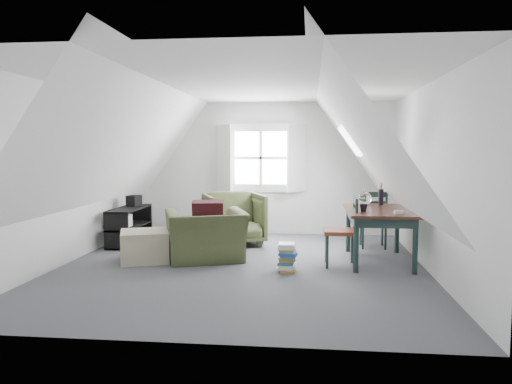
# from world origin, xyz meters

# --- Properties ---
(floor) EXTENTS (5.50, 5.50, 0.00)m
(floor) POSITION_xyz_m (0.00, 0.00, 0.00)
(floor) COLOR #47474C
(floor) RESTS_ON ground
(ceiling) EXTENTS (5.50, 5.50, 0.00)m
(ceiling) POSITION_xyz_m (0.00, 0.00, 2.50)
(ceiling) COLOR white
(ceiling) RESTS_ON wall_back
(wall_back) EXTENTS (5.00, 0.00, 5.00)m
(wall_back) POSITION_xyz_m (0.00, 2.75, 1.25)
(wall_back) COLOR silver
(wall_back) RESTS_ON ground
(wall_front) EXTENTS (5.00, 0.00, 5.00)m
(wall_front) POSITION_xyz_m (0.00, -2.75, 1.25)
(wall_front) COLOR silver
(wall_front) RESTS_ON ground
(wall_left) EXTENTS (0.00, 5.50, 5.50)m
(wall_left) POSITION_xyz_m (-2.50, 0.00, 1.25)
(wall_left) COLOR silver
(wall_left) RESTS_ON ground
(wall_right) EXTENTS (0.00, 5.50, 5.50)m
(wall_right) POSITION_xyz_m (2.50, 0.00, 1.25)
(wall_right) COLOR silver
(wall_right) RESTS_ON ground
(slope_left) EXTENTS (3.19, 5.50, 4.48)m
(slope_left) POSITION_xyz_m (-1.55, 0.00, 1.78)
(slope_left) COLOR white
(slope_left) RESTS_ON wall_left
(slope_right) EXTENTS (3.19, 5.50, 4.48)m
(slope_right) POSITION_xyz_m (1.55, 0.00, 1.78)
(slope_right) COLOR white
(slope_right) RESTS_ON wall_right
(dormer_window) EXTENTS (1.71, 0.35, 1.30)m
(dormer_window) POSITION_xyz_m (0.00, 2.68, 1.45)
(dormer_window) COLOR white
(dormer_window) RESTS_ON wall_back
(skylight) EXTENTS (0.35, 0.75, 0.47)m
(skylight) POSITION_xyz_m (1.55, 1.30, 1.75)
(skylight) COLOR white
(skylight) RESTS_ON slope_right
(armchair_near) EXTENTS (1.38, 1.30, 0.73)m
(armchair_near) POSITION_xyz_m (-0.57, 0.34, 0.00)
(armchair_near) COLOR #3D4725
(armchair_near) RESTS_ON floor
(armchair_far) EXTENTS (1.23, 1.25, 0.89)m
(armchair_far) POSITION_xyz_m (-0.35, 1.58, 0.00)
(armchair_far) COLOR #3D4725
(armchair_far) RESTS_ON floor
(throw_pillow) EXTENTS (0.50, 0.34, 0.47)m
(throw_pillow) POSITION_xyz_m (-0.57, 0.49, 0.64)
(throw_pillow) COLOR #3D1019
(throw_pillow) RESTS_ON armchair_near
(ottoman) EXTENTS (0.85, 0.85, 0.44)m
(ottoman) POSITION_xyz_m (-1.44, 0.19, 0.22)
(ottoman) COLOR tan
(ottoman) RESTS_ON floor
(dining_table) EXTENTS (0.92, 1.53, 0.76)m
(dining_table) POSITION_xyz_m (1.92, 0.51, 0.66)
(dining_table) COLOR #341811
(dining_table) RESTS_ON floor
(demijohn) EXTENTS (0.20, 0.20, 0.28)m
(demijohn) POSITION_xyz_m (1.77, 0.96, 0.88)
(demijohn) COLOR silver
(demijohn) RESTS_ON dining_table
(vase_twigs) EXTENTS (0.08, 0.09, 0.61)m
(vase_twigs) POSITION_xyz_m (2.02, 1.06, 0.90)
(vase_twigs) COLOR black
(vase_twigs) RESTS_ON dining_table
(cup) EXTENTS (0.12, 0.12, 0.10)m
(cup) POSITION_xyz_m (1.67, 0.21, 0.76)
(cup) COLOR black
(cup) RESTS_ON dining_table
(paper_box) EXTENTS (0.12, 0.09, 0.04)m
(paper_box) POSITION_xyz_m (2.12, 0.06, 0.78)
(paper_box) COLOR white
(paper_box) RESTS_ON dining_table
(dining_chair_far) EXTENTS (0.44, 0.44, 0.94)m
(dining_chair_far) POSITION_xyz_m (1.97, 1.54, 0.49)
(dining_chair_far) COLOR maroon
(dining_chair_far) RESTS_ON floor
(dining_chair_near) EXTENTS (0.45, 0.45, 0.96)m
(dining_chair_near) POSITION_xyz_m (1.39, 0.20, 0.50)
(dining_chair_near) COLOR maroon
(dining_chair_near) RESTS_ON floor
(media_shelf) EXTENTS (0.40, 1.21, 0.62)m
(media_shelf) POSITION_xyz_m (-2.15, 1.43, 0.28)
(media_shelf) COLOR black
(media_shelf) RESTS_ON floor
(electronics_box) EXTENTS (0.23, 0.28, 0.20)m
(electronics_box) POSITION_xyz_m (-2.15, 1.72, 0.71)
(electronics_box) COLOR black
(electronics_box) RESTS_ON media_shelf
(magazine_stack) EXTENTS (0.28, 0.33, 0.37)m
(magazine_stack) POSITION_xyz_m (0.64, -0.19, 0.19)
(magazine_stack) COLOR #B29933
(magazine_stack) RESTS_ON floor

